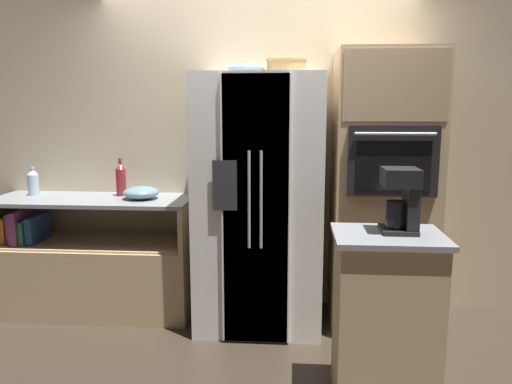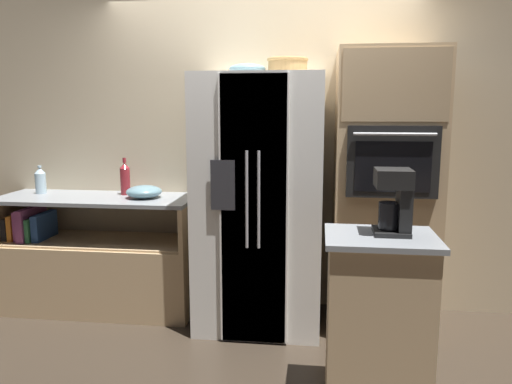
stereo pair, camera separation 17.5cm
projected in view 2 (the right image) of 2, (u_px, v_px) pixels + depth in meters
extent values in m
plane|color=#382D23|center=(254.00, 321.00, 3.90)|extent=(20.00, 20.00, 0.00)
cube|color=beige|center=(261.00, 138.00, 4.10)|extent=(12.00, 0.06, 2.80)
cube|color=tan|center=(100.00, 274.00, 4.13)|extent=(1.59, 0.60, 0.57)
cube|color=tan|center=(98.00, 240.00, 4.08)|extent=(1.53, 0.55, 0.02)
cube|color=tan|center=(8.00, 218.00, 4.15)|extent=(0.04, 0.60, 0.34)
cube|color=tan|center=(190.00, 224.00, 3.96)|extent=(0.04, 0.60, 0.34)
cube|color=gray|center=(96.00, 199.00, 4.02)|extent=(1.59, 0.60, 0.03)
cube|color=black|center=(13.00, 227.00, 4.12)|extent=(0.04, 0.29, 0.18)
cube|color=orange|center=(20.00, 225.00, 4.12)|extent=(0.04, 0.31, 0.21)
cube|color=#934784|center=(25.00, 224.00, 4.11)|extent=(0.03, 0.30, 0.24)
cube|color=#934784|center=(32.00, 223.00, 4.10)|extent=(0.06, 0.38, 0.26)
cube|color=#337A4C|center=(38.00, 227.00, 4.10)|extent=(0.03, 0.35, 0.19)
cube|color=#284C8E|center=(44.00, 226.00, 4.09)|extent=(0.06, 0.31, 0.21)
cube|color=white|center=(260.00, 202.00, 3.76)|extent=(0.92, 0.77, 1.89)
cube|color=white|center=(253.00, 213.00, 3.38)|extent=(0.46, 0.02, 1.85)
cube|color=white|center=(254.00, 213.00, 3.37)|extent=(0.46, 0.02, 1.85)
cylinder|color=#B2B2B7|center=(247.00, 200.00, 3.34)|extent=(0.02, 0.02, 0.66)
cylinder|color=#B2B2B7|center=(259.00, 200.00, 3.33)|extent=(0.02, 0.02, 0.66)
cube|color=#2D2D33|center=(223.00, 185.00, 3.36)|extent=(0.17, 0.01, 0.34)
cube|color=tan|center=(384.00, 193.00, 3.68)|extent=(0.73, 0.67, 2.06)
cube|color=black|center=(393.00, 162.00, 3.29)|extent=(0.60, 0.04, 0.48)
cube|color=black|center=(393.00, 167.00, 3.28)|extent=(0.49, 0.01, 0.33)
cylinder|color=#B2B2B7|center=(395.00, 134.00, 3.23)|extent=(0.53, 0.02, 0.02)
cube|color=tan|center=(396.00, 85.00, 3.22)|extent=(0.69, 0.01, 0.47)
cube|color=tan|center=(377.00, 325.00, 2.72)|extent=(0.54, 0.45, 0.95)
cube|color=gray|center=(381.00, 238.00, 2.64)|extent=(0.59, 0.49, 0.03)
cylinder|color=tan|center=(288.00, 67.00, 3.64)|extent=(0.28, 0.28, 0.11)
torus|color=tan|center=(288.00, 60.00, 3.63)|extent=(0.30, 0.30, 0.02)
ellipsoid|color=#668C99|center=(247.00, 69.00, 3.67)|extent=(0.27, 0.27, 0.08)
cylinder|color=silver|center=(41.00, 183.00, 4.16)|extent=(0.09, 0.09, 0.17)
cone|color=silver|center=(40.00, 170.00, 4.15)|extent=(0.09, 0.09, 0.05)
cylinder|color=silver|center=(39.00, 167.00, 4.14)|extent=(0.03, 0.03, 0.02)
cylinder|color=maroon|center=(125.00, 181.00, 4.10)|extent=(0.08, 0.08, 0.22)
cone|color=maroon|center=(125.00, 166.00, 4.08)|extent=(0.08, 0.08, 0.04)
cylinder|color=maroon|center=(124.00, 160.00, 4.07)|extent=(0.03, 0.03, 0.04)
ellipsoid|color=#668C99|center=(144.00, 192.00, 3.96)|extent=(0.28, 0.28, 0.10)
cube|color=black|center=(391.00, 232.00, 2.67)|extent=(0.19, 0.20, 0.02)
cylinder|color=black|center=(389.00, 216.00, 2.65)|extent=(0.11, 0.11, 0.15)
cube|color=black|center=(404.00, 202.00, 2.63)|extent=(0.07, 0.17, 0.35)
cube|color=black|center=(393.00, 178.00, 2.62)|extent=(0.19, 0.20, 0.10)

